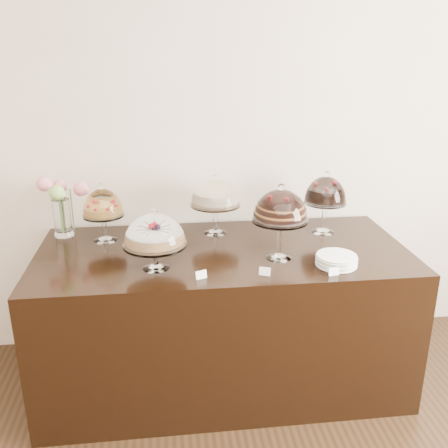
{
  "coord_description": "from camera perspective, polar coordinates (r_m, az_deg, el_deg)",
  "views": [
    {
      "loc": [
        -0.62,
        -0.28,
        2.04
      ],
      "look_at": [
        -0.3,
        2.4,
        1.08
      ],
      "focal_mm": 40.0,
      "sensor_mm": 36.0,
      "label": 1
    }
  ],
  "objects": [
    {
      "name": "cake_stand_fruit_tart",
      "position": [
        3.14,
        -13.69,
        2.07
      ],
      "size": [
        0.25,
        0.25,
        0.37
      ],
      "color": "white",
      "rests_on": "display_counter"
    },
    {
      "name": "display_counter",
      "position": [
        3.18,
        -0.11,
        -10.45
      ],
      "size": [
        2.2,
        1.0,
        0.9
      ],
      "primitive_type": "cube",
      "color": "black",
      "rests_on": "ground"
    },
    {
      "name": "cake_stand_dark_choco",
      "position": [
        3.24,
        11.53,
        3.52
      ],
      "size": [
        0.27,
        0.27,
        0.41
      ],
      "color": "white",
      "rests_on": "display_counter"
    },
    {
      "name": "cake_stand_choco_layer",
      "position": [
        2.78,
        6.46,
        1.82
      ],
      "size": [
        0.32,
        0.32,
        0.44
      ],
      "color": "white",
      "rests_on": "display_counter"
    },
    {
      "name": "price_card_right",
      "position": [
        2.71,
        12.44,
        -5.32
      ],
      "size": [
        0.06,
        0.03,
        0.04
      ],
      "primitive_type": "cube",
      "rotation": [
        -0.21,
        0.0,
        0.18
      ],
      "color": "white",
      "rests_on": "display_counter"
    },
    {
      "name": "cake_stand_cheesecake",
      "position": [
        3.16,
        -1.01,
        3.32
      ],
      "size": [
        0.32,
        0.32,
        0.39
      ],
      "color": "white",
      "rests_on": "display_counter"
    },
    {
      "name": "price_card_left",
      "position": [
        2.61,
        -2.62,
        -5.81
      ],
      "size": [
        0.06,
        0.04,
        0.04
      ],
      "primitive_type": "cube",
      "rotation": [
        -0.21,
        0.0,
        0.37
      ],
      "color": "white",
      "rests_on": "display_counter"
    },
    {
      "name": "flower_vase",
      "position": [
        3.28,
        -18.11,
        2.31
      ],
      "size": [
        0.31,
        0.28,
        0.39
      ],
      "color": "white",
      "rests_on": "display_counter"
    },
    {
      "name": "cake_stand_sugar_sponge",
      "position": [
        2.69,
        -7.94,
        -0.99
      ],
      "size": [
        0.34,
        0.34,
        0.34
      ],
      "color": "white",
      "rests_on": "display_counter"
    },
    {
      "name": "wall_back",
      "position": [
        3.38,
        3.88,
        10.34
      ],
      "size": [
        5.0,
        0.04,
        3.0
      ],
      "primitive_type": "cube",
      "color": "beige",
      "rests_on": "ground"
    },
    {
      "name": "price_card_extra",
      "position": [
        2.66,
        4.68,
        -5.42
      ],
      "size": [
        0.06,
        0.04,
        0.04
      ],
      "primitive_type": "cube",
      "rotation": [
        -0.21,
        0.0,
        -0.41
      ],
      "color": "white",
      "rests_on": "display_counter"
    },
    {
      "name": "plate_stack",
      "position": [
        2.83,
        12.72,
        -4.07
      ],
      "size": [
        0.22,
        0.22,
        0.06
      ],
      "color": "white",
      "rests_on": "display_counter"
    }
  ]
}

